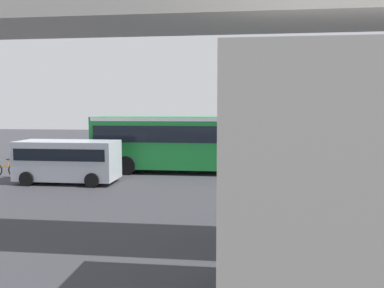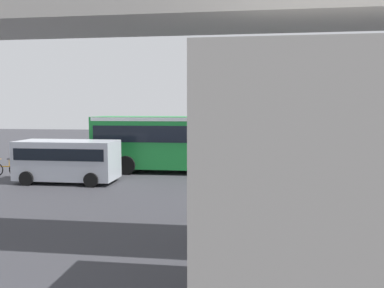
{
  "view_description": "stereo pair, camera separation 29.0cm",
  "coord_description": "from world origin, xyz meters",
  "px_view_note": "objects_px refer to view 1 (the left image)",
  "views": [
    {
      "loc": [
        -1.44,
        21.01,
        3.63
      ],
      "look_at": [
        0.99,
        -0.13,
        1.6
      ],
      "focal_mm": 35.29,
      "sensor_mm": 36.0,
      "label": 1
    },
    {
      "loc": [
        -1.73,
        20.97,
        3.63
      ],
      "look_at": [
        0.99,
        -0.13,
        1.6
      ],
      "focal_mm": 35.29,
      "sensor_mm": 36.0,
      "label": 2
    }
  ],
  "objects_px": {
    "city_bus": "(196,139)",
    "parked_van": "(68,159)",
    "bicycle_orange": "(5,170)",
    "traffic_sign": "(189,135)"
  },
  "relations": [
    {
      "from": "bicycle_orange",
      "to": "traffic_sign",
      "type": "distance_m",
      "value": 10.87
    },
    {
      "from": "parked_van",
      "to": "traffic_sign",
      "type": "xyz_separation_m",
      "value": [
        -5.14,
        -6.78,
        0.71
      ]
    },
    {
      "from": "bicycle_orange",
      "to": "parked_van",
      "type": "bearing_deg",
      "value": 164.56
    },
    {
      "from": "city_bus",
      "to": "traffic_sign",
      "type": "height_order",
      "value": "city_bus"
    },
    {
      "from": "city_bus",
      "to": "parked_van",
      "type": "relative_size",
      "value": 2.4
    },
    {
      "from": "city_bus",
      "to": "parked_van",
      "type": "xyz_separation_m",
      "value": [
        5.85,
        3.72,
        -0.7
      ]
    },
    {
      "from": "parked_van",
      "to": "bicycle_orange",
      "type": "distance_m",
      "value": 4.23
    },
    {
      "from": "city_bus",
      "to": "parked_van",
      "type": "distance_m",
      "value": 6.97
    },
    {
      "from": "city_bus",
      "to": "bicycle_orange",
      "type": "height_order",
      "value": "city_bus"
    },
    {
      "from": "parked_van",
      "to": "bicycle_orange",
      "type": "xyz_separation_m",
      "value": [
        4.0,
        -1.11,
        -0.81
      ]
    }
  ]
}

